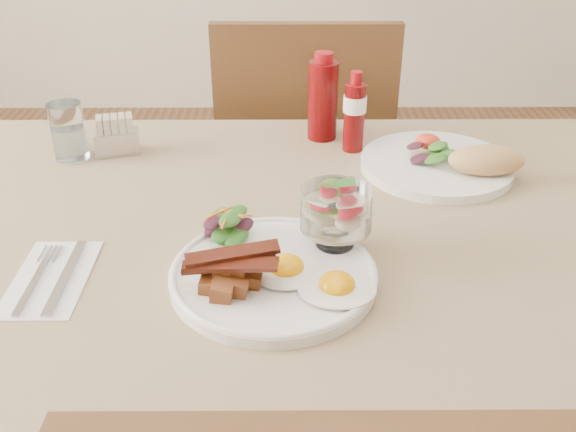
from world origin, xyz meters
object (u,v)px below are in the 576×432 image
at_px(chair_far, 303,169).
at_px(main_plate, 273,276).
at_px(ketchup_bottle, 323,99).
at_px(second_plate, 448,162).
at_px(water_glass, 69,134).
at_px(hot_sauce_bottle, 354,113).
at_px(table, 314,273).
at_px(fruit_cup, 336,210).
at_px(sugar_caddy, 117,137).

distance_m(chair_far, main_plate, 0.84).
bearing_deg(ketchup_bottle, main_plate, -100.50).
bearing_deg(ketchup_bottle, second_plate, -35.64).
bearing_deg(second_plate, chair_far, 117.33).
distance_m(main_plate, water_glass, 0.55).
height_order(second_plate, hot_sauce_bottle, hot_sauce_bottle).
height_order(table, fruit_cup, fruit_cup).
xyz_separation_m(second_plate, hot_sauce_bottle, (-0.16, 0.10, 0.06)).
distance_m(fruit_cup, second_plate, 0.35).
xyz_separation_m(fruit_cup, ketchup_bottle, (0.00, 0.42, 0.01)).
xyz_separation_m(chair_far, ketchup_bottle, (0.03, -0.32, 0.31)).
bearing_deg(fruit_cup, sugar_caddy, 138.32).
height_order(hot_sauce_bottle, sugar_caddy, hot_sauce_bottle).
distance_m(hot_sauce_bottle, sugar_caddy, 0.45).
relative_size(second_plate, hot_sauce_bottle, 1.82).
xyz_separation_m(table, chair_far, (0.00, 0.66, -0.14)).
bearing_deg(main_plate, chair_far, 85.51).
xyz_separation_m(ketchup_bottle, sugar_caddy, (-0.39, -0.07, -0.05)).
bearing_deg(sugar_caddy, table, -50.20).
height_order(table, chair_far, chair_far).
bearing_deg(table, hot_sauce_bottle, 73.79).
distance_m(table, second_plate, 0.33).
relative_size(main_plate, water_glass, 2.64).
height_order(chair_far, hot_sauce_bottle, chair_far).
bearing_deg(water_glass, sugar_caddy, 12.91).
bearing_deg(second_plate, table, -142.17).
bearing_deg(hot_sauce_bottle, water_glass, -176.40).
relative_size(hot_sauce_bottle, water_glass, 1.45).
height_order(table, main_plate, main_plate).
height_order(second_plate, sugar_caddy, sugar_caddy).
bearing_deg(chair_far, sugar_caddy, -132.91).
bearing_deg(hot_sauce_bottle, main_plate, -108.94).
bearing_deg(second_plate, ketchup_bottle, 144.36).
height_order(chair_far, main_plate, chair_far).
bearing_deg(table, chair_far, 90.00).
xyz_separation_m(table, water_glass, (-0.45, 0.25, 0.14)).
height_order(fruit_cup, water_glass, fruit_cup).
height_order(chair_far, water_glass, chair_far).
bearing_deg(sugar_caddy, second_plate, -21.12).
relative_size(ketchup_bottle, water_glass, 1.62).
bearing_deg(hot_sauce_bottle, ketchup_bottle, 133.19).
bearing_deg(water_glass, main_plate, -45.74).
bearing_deg(main_plate, second_plate, 47.02).
xyz_separation_m(table, sugar_caddy, (-0.36, 0.27, 0.12)).
bearing_deg(second_plate, hot_sauce_bottle, 149.22).
xyz_separation_m(chair_far, sugar_caddy, (-0.36, -0.39, 0.26)).
height_order(ketchup_bottle, hot_sauce_bottle, ketchup_bottle).
relative_size(table, hot_sauce_bottle, 8.64).
height_order(ketchup_bottle, water_glass, ketchup_bottle).
relative_size(table, main_plate, 4.75).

